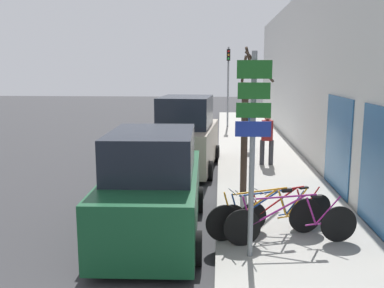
{
  "coord_description": "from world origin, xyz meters",
  "views": [
    {
      "loc": [
        1.06,
        -2.77,
        3.41
      ],
      "look_at": [
        0.41,
        6.99,
        1.7
      ],
      "focal_mm": 40.0,
      "sensor_mm": 36.0,
      "label": 1
    }
  ],
  "objects_px": {
    "bicycle_0": "(291,223)",
    "pedestrian_far": "(249,126)",
    "bicycle_2": "(268,213)",
    "traffic_light": "(228,76)",
    "parked_car_1": "(186,137)",
    "parked_car_0": "(153,188)",
    "street_tree": "(246,127)",
    "bicycle_3": "(287,210)",
    "pedestrian_near": "(267,135)",
    "signpost": "(253,141)",
    "bicycle_1": "(266,216)"
  },
  "relations": [
    {
      "from": "bicycle_1",
      "to": "parked_car_1",
      "type": "distance_m",
      "value": 6.58
    },
    {
      "from": "signpost",
      "to": "bicycle_2",
      "type": "height_order",
      "value": "signpost"
    },
    {
      "from": "pedestrian_far",
      "to": "traffic_light",
      "type": "relative_size",
      "value": 0.37
    },
    {
      "from": "signpost",
      "to": "traffic_light",
      "type": "xyz_separation_m",
      "value": [
        -0.12,
        17.47,
        0.82
      ]
    },
    {
      "from": "bicycle_1",
      "to": "bicycle_3",
      "type": "bearing_deg",
      "value": -58.69
    },
    {
      "from": "parked_car_0",
      "to": "street_tree",
      "type": "relative_size",
      "value": 1.22
    },
    {
      "from": "bicycle_2",
      "to": "parked_car_1",
      "type": "distance_m",
      "value": 6.32
    },
    {
      "from": "bicycle_3",
      "to": "bicycle_1",
      "type": "bearing_deg",
      "value": 114.77
    },
    {
      "from": "bicycle_0",
      "to": "street_tree",
      "type": "xyz_separation_m",
      "value": [
        -0.68,
        3.47,
        1.34
      ]
    },
    {
      "from": "parked_car_1",
      "to": "bicycle_2",
      "type": "bearing_deg",
      "value": -66.21
    },
    {
      "from": "bicycle_2",
      "to": "signpost",
      "type": "bearing_deg",
      "value": 141.77
    },
    {
      "from": "parked_car_0",
      "to": "street_tree",
      "type": "xyz_separation_m",
      "value": [
        2.03,
        2.82,
        0.91
      ]
    },
    {
      "from": "bicycle_1",
      "to": "pedestrian_near",
      "type": "distance_m",
      "value": 6.59
    },
    {
      "from": "parked_car_0",
      "to": "pedestrian_far",
      "type": "height_order",
      "value": "parked_car_0"
    },
    {
      "from": "bicycle_2",
      "to": "street_tree",
      "type": "bearing_deg",
      "value": -11.92
    },
    {
      "from": "street_tree",
      "to": "parked_car_0",
      "type": "bearing_deg",
      "value": -125.79
    },
    {
      "from": "bicycle_0",
      "to": "street_tree",
      "type": "distance_m",
      "value": 3.78
    },
    {
      "from": "bicycle_1",
      "to": "signpost",
      "type": "bearing_deg",
      "value": 140.68
    },
    {
      "from": "bicycle_2",
      "to": "parked_car_1",
      "type": "height_order",
      "value": "parked_car_1"
    },
    {
      "from": "pedestrian_near",
      "to": "street_tree",
      "type": "height_order",
      "value": "street_tree"
    },
    {
      "from": "pedestrian_far",
      "to": "street_tree",
      "type": "distance_m",
      "value": 6.18
    },
    {
      "from": "parked_car_1",
      "to": "street_tree",
      "type": "height_order",
      "value": "street_tree"
    },
    {
      "from": "parked_car_1",
      "to": "signpost",
      "type": "bearing_deg",
      "value": -72.79
    },
    {
      "from": "bicycle_0",
      "to": "parked_car_1",
      "type": "bearing_deg",
      "value": 11.37
    },
    {
      "from": "bicycle_1",
      "to": "traffic_light",
      "type": "xyz_separation_m",
      "value": [
        -0.49,
        16.54,
        2.47
      ]
    },
    {
      "from": "parked_car_0",
      "to": "pedestrian_near",
      "type": "distance_m",
      "value": 6.87
    },
    {
      "from": "bicycle_0",
      "to": "pedestrian_far",
      "type": "relative_size",
      "value": 1.52
    },
    {
      "from": "bicycle_0",
      "to": "traffic_light",
      "type": "height_order",
      "value": "traffic_light"
    },
    {
      "from": "bicycle_3",
      "to": "street_tree",
      "type": "distance_m",
      "value": 3.02
    },
    {
      "from": "parked_car_0",
      "to": "parked_car_1",
      "type": "relative_size",
      "value": 1.03
    },
    {
      "from": "bicycle_0",
      "to": "bicycle_1",
      "type": "height_order",
      "value": "bicycle_1"
    },
    {
      "from": "signpost",
      "to": "bicycle_2",
      "type": "xyz_separation_m",
      "value": [
        0.45,
        1.24,
        -1.7
      ]
    },
    {
      "from": "bicycle_3",
      "to": "pedestrian_near",
      "type": "bearing_deg",
      "value": -26.39
    },
    {
      "from": "pedestrian_near",
      "to": "pedestrian_far",
      "type": "bearing_deg",
      "value": -79.51
    },
    {
      "from": "signpost",
      "to": "pedestrian_near",
      "type": "height_order",
      "value": "signpost"
    },
    {
      "from": "pedestrian_near",
      "to": "parked_car_1",
      "type": "bearing_deg",
      "value": 7.47
    },
    {
      "from": "bicycle_3",
      "to": "pedestrian_far",
      "type": "bearing_deg",
      "value": -22.84
    },
    {
      "from": "bicycle_0",
      "to": "parked_car_0",
      "type": "height_order",
      "value": "parked_car_0"
    },
    {
      "from": "bicycle_2",
      "to": "traffic_light",
      "type": "height_order",
      "value": "traffic_light"
    },
    {
      "from": "street_tree",
      "to": "traffic_light",
      "type": "relative_size",
      "value": 0.85
    },
    {
      "from": "parked_car_1",
      "to": "traffic_light",
      "type": "height_order",
      "value": "traffic_light"
    },
    {
      "from": "bicycle_0",
      "to": "pedestrian_far",
      "type": "bearing_deg",
      "value": -8.39
    },
    {
      "from": "bicycle_3",
      "to": "parked_car_0",
      "type": "xyz_separation_m",
      "value": [
        -2.76,
        -0.24,
        0.48
      ]
    },
    {
      "from": "street_tree",
      "to": "bicycle_1",
      "type": "bearing_deg",
      "value": -85.67
    },
    {
      "from": "parked_car_1",
      "to": "pedestrian_far",
      "type": "bearing_deg",
      "value": 56.56
    },
    {
      "from": "bicycle_1",
      "to": "bicycle_2",
      "type": "height_order",
      "value": "bicycle_1"
    },
    {
      "from": "pedestrian_near",
      "to": "traffic_light",
      "type": "distance_m",
      "value": 10.25
    },
    {
      "from": "bicycle_2",
      "to": "pedestrian_near",
      "type": "distance_m",
      "value": 6.28
    },
    {
      "from": "bicycle_3",
      "to": "pedestrian_near",
      "type": "xyz_separation_m",
      "value": [
        0.21,
        5.96,
        0.66
      ]
    },
    {
      "from": "street_tree",
      "to": "traffic_light",
      "type": "distance_m",
      "value": 13.44
    }
  ]
}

